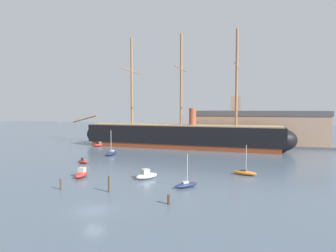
{
  "coord_description": "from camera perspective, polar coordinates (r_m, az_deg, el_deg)",
  "views": [
    {
      "loc": [
        16.85,
        -29.87,
        12.2
      ],
      "look_at": [
        -0.5,
        37.79,
        7.88
      ],
      "focal_mm": 30.22,
      "sensor_mm": 36.0,
      "label": 1
    }
  ],
  "objects": [
    {
      "name": "ground_plane",
      "position": [
        36.4,
        -14.75,
        -16.16
      ],
      "size": [
        400.0,
        400.0,
        0.0
      ],
      "primitive_type": "plane",
      "color": "#4C5B6B"
    },
    {
      "name": "motorboat_foreground_left",
      "position": [
        53.32,
        -17.06,
        -9.19
      ],
      "size": [
        2.04,
        4.14,
        1.68
      ],
      "color": "#B22D28",
      "rests_on": "ground"
    },
    {
      "name": "sailboat_foreground_right",
      "position": [
        44.66,
        3.69,
        -11.74
      ],
      "size": [
        3.66,
        3.73,
        5.24
      ],
      "color": "#1E284C",
      "rests_on": "ground"
    },
    {
      "name": "mooring_piling_right_pair",
      "position": [
        42.96,
        -11.8,
        -11.42
      ],
      "size": [
        0.32,
        0.32,
        2.34
      ],
      "primitive_type": "cylinder",
      "color": "#4C3D2D",
      "rests_on": "ground"
    },
    {
      "name": "motorboat_mid_left",
      "position": [
        66.33,
        -16.71,
        -6.81
      ],
      "size": [
        3.32,
        2.34,
        1.29
      ],
      "color": "#B22D28",
      "rests_on": "ground"
    },
    {
      "name": "motorboat_far_left",
      "position": [
        94.39,
        -13.68,
        -3.66
      ],
      "size": [
        3.36,
        3.87,
        1.54
      ],
      "color": "#B22D28",
      "rests_on": "ground"
    },
    {
      "name": "dockside_warehouse_right",
      "position": [
        99.82,
        17.63,
        -0.35
      ],
      "size": [
        45.04,
        17.04,
        16.41
      ],
      "color": "#565659",
      "rests_on": "ground"
    },
    {
      "name": "tall_ship",
      "position": [
        87.83,
        2.63,
        -1.94
      ],
      "size": [
        72.74,
        16.51,
        34.97
      ],
      "color": "brown",
      "rests_on": "ground"
    },
    {
      "name": "motorboat_near_centre",
      "position": [
        49.95,
        -4.36,
        -9.88
      ],
      "size": [
        3.98,
        4.36,
        1.76
      ],
      "color": "silver",
      "rests_on": "ground"
    },
    {
      "name": "dinghy_far_right",
      "position": [
        85.62,
        21.89,
        -4.68
      ],
      "size": [
        3.01,
        2.47,
        0.66
      ],
      "color": "#1E284C",
      "rests_on": "ground"
    },
    {
      "name": "motorboat_distant_centre",
      "position": [
        94.28,
        4.96,
        -3.64
      ],
      "size": [
        1.6,
        3.12,
        1.25
      ],
      "color": "silver",
      "rests_on": "ground"
    },
    {
      "name": "mooring_piling_nearest",
      "position": [
        46.33,
        -20.84,
        -10.9
      ],
      "size": [
        0.29,
        0.29,
        1.66
      ],
      "primitive_type": "cylinder",
      "color": "#4C3D2D",
      "rests_on": "ground"
    },
    {
      "name": "mooring_piling_left_pair",
      "position": [
        37.2,
        0.18,
        -14.58
      ],
      "size": [
        0.41,
        0.41,
        1.26
      ],
      "primitive_type": "cylinder",
      "color": "#4C3D2D",
      "rests_on": "ground"
    },
    {
      "name": "sailboat_mid_right",
      "position": [
        54.4,
        15.21,
        -9.04
      ],
      "size": [
        4.47,
        2.44,
        5.58
      ],
      "color": "orange",
      "rests_on": "ground"
    },
    {
      "name": "sailboat_alongside_bow",
      "position": [
        75.83,
        -11.31,
        -5.36
      ],
      "size": [
        1.68,
        5.1,
        6.59
      ],
      "color": "#1E284C",
      "rests_on": "ground"
    }
  ]
}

